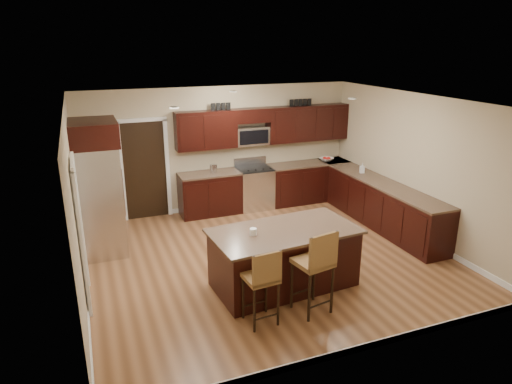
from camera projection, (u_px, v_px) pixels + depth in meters
name	position (u px, v px, depth m)	size (l,w,h in m)	color
floor	(268.00, 258.00, 7.96)	(6.00, 6.00, 0.00)	brown
ceiling	(270.00, 101.00, 7.11)	(6.00, 6.00, 0.00)	silver
wall_back	(220.00, 149.00, 9.97)	(6.00, 6.00, 0.00)	tan
wall_left	(75.00, 207.00, 6.50)	(5.50, 5.50, 0.00)	tan
wall_right	(416.00, 167.00, 8.56)	(5.50, 5.50, 0.00)	tan
base_cabinets	(324.00, 195.00, 9.75)	(4.02, 3.96, 0.92)	black
upper_cabinets	(267.00, 125.00, 10.02)	(4.00, 0.33, 0.80)	black
range	(254.00, 188.00, 10.21)	(0.76, 0.64, 1.11)	silver
microwave	(252.00, 136.00, 9.99)	(0.76, 0.31, 0.40)	silver
doorway	(145.00, 171.00, 9.49)	(0.85, 0.03, 2.06)	black
pantry_door	(80.00, 236.00, 6.35)	(0.03, 0.80, 2.04)	white
letter_decor	(261.00, 104.00, 9.83)	(2.20, 0.03, 0.15)	black
island	(284.00, 260.00, 6.95)	(2.27, 1.31, 0.92)	black
stool_left	(263.00, 279.00, 5.89)	(0.44, 0.44, 1.09)	olive
stool_mid	(316.00, 263.00, 6.12)	(0.54, 0.54, 1.23)	olive
refrigerator	(99.00, 187.00, 7.87)	(0.79, 1.03, 2.35)	silver
floor_mat	(311.00, 219.00, 9.64)	(0.94, 0.62, 0.01)	brown
fruit_bowl	(327.00, 159.00, 10.68)	(0.32, 0.32, 0.08)	silver
soap_bottle	(362.00, 168.00, 9.70)	(0.09, 0.10, 0.21)	#B2B2B2
canister_tall	(213.00, 169.00, 9.71)	(0.12, 0.12, 0.18)	silver
canister_short	(214.00, 169.00, 9.73)	(0.11, 0.11, 0.17)	silver
island_jar	(253.00, 232.00, 6.61)	(0.10, 0.10, 0.10)	white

